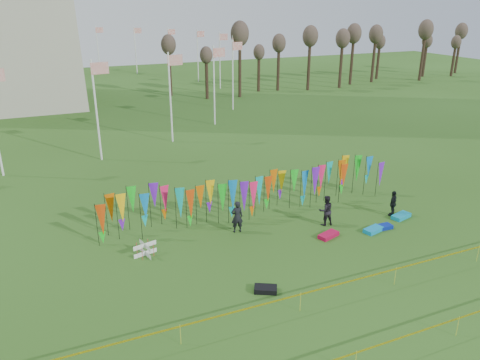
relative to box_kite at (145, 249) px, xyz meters
name	(u,v)px	position (x,y,z in m)	size (l,w,h in m)	color
ground	(305,268)	(6.86, -4.23, -0.36)	(160.00, 160.00, 0.00)	#274A14
flagpole_ring	(7,72)	(-7.14, 43.77, 3.64)	(57.40, 56.16, 8.00)	silver
banner_row	(253,189)	(7.14, 2.46, 1.27)	(18.64, 0.64, 2.50)	black
caution_tape_near	(335,286)	(6.64, -7.07, 0.42)	(26.00, 0.02, 0.90)	#E4D504
caution_tape_far	(395,341)	(6.64, -10.81, 0.42)	(26.00, 0.02, 0.90)	#E4D504
tree_line	(341,43)	(38.86, 39.77, 5.81)	(53.92, 1.92, 7.84)	#3A271D
box_kite	(145,249)	(0.00, 0.00, 0.00)	(0.64, 0.64, 0.71)	red
person_left	(237,217)	(5.31, 0.58, 0.57)	(0.68, 0.50, 1.86)	black
person_mid	(326,210)	(10.34, -0.60, 0.55)	(0.88, 0.54, 1.80)	black
person_right	(393,203)	(14.74, -1.14, 0.44)	(0.94, 0.53, 1.60)	black
kite_bag_turquoise	(373,230)	(12.35, -2.44, -0.24)	(1.15, 0.57, 0.23)	#0D8EC9
kite_bag_blue	(383,227)	(13.12, -2.35, -0.25)	(1.01, 0.53, 0.21)	#09239F
kite_bag_red	(328,235)	(9.68, -1.98, -0.24)	(1.22, 0.56, 0.22)	#B50C39
kite_bag_black	(266,289)	(4.23, -5.25, -0.24)	(1.01, 0.59, 0.23)	black
kite_bag_teal	(401,216)	(15.02, -1.64, -0.24)	(1.24, 0.59, 0.24)	#0D96BD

